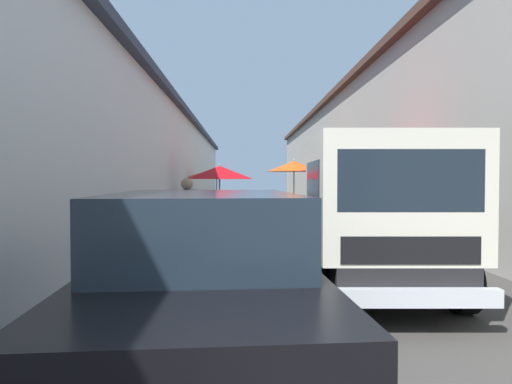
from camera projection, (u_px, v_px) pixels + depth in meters
name	position (u px, v px, depth m)	size (l,w,h in m)	color
ground	(268.00, 227.00, 14.58)	(90.00, 90.00, 0.00)	#3D3A38
building_left_whitewash	(81.00, 160.00, 16.56)	(49.80, 7.50, 4.63)	silver
building_right_concrete	(443.00, 148.00, 16.97)	(49.80, 7.50, 5.56)	#A39E93
fruit_stall_near_left	(356.00, 174.00, 10.76)	(2.88, 2.88, 2.18)	#9E9EA3
fruit_stall_near_right	(220.00, 178.00, 16.24)	(2.51, 2.51, 2.16)	#9E9EA3
fruit_stall_mid_lane	(294.00, 176.00, 18.27)	(2.22, 2.22, 2.43)	#9E9EA3
fruit_stall_far_right	(217.00, 177.00, 20.89)	(2.69, 2.69, 2.18)	#9E9EA3
hatchback_car	(204.00, 277.00, 3.75)	(4.00, 2.10, 1.45)	black
delivery_truck	(372.00, 219.00, 5.86)	(4.97, 2.08, 2.08)	black
vendor_by_crates	(187.00, 215.00, 8.06)	(0.61, 0.34, 1.60)	navy
parked_scooter	(212.00, 221.00, 12.12)	(1.69, 0.44, 1.14)	black
plastic_stool	(305.00, 221.00, 13.37)	(0.30, 0.30, 0.43)	red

